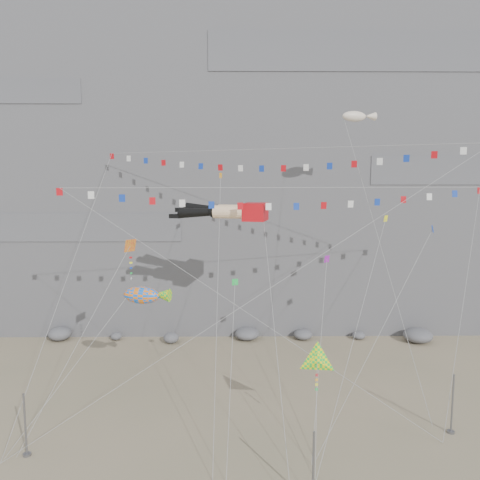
# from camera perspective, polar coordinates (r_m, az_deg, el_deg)

# --- Properties ---
(ground) EXTENTS (120.00, 120.00, 0.00)m
(ground) POSITION_cam_1_polar(r_m,az_deg,el_deg) (35.63, 1.61, -21.02)
(ground) COLOR gray
(ground) RESTS_ON ground
(cliff) EXTENTS (80.00, 28.00, 50.00)m
(cliff) POSITION_cam_1_polar(r_m,az_deg,el_deg) (63.94, 0.56, 14.47)
(cliff) COLOR slate
(cliff) RESTS_ON ground
(talus_boulders) EXTENTS (60.00, 3.00, 1.20)m
(talus_boulders) POSITION_cam_1_polar(r_m,az_deg,el_deg) (51.05, 0.87, -11.39)
(talus_boulders) COLOR slate
(talus_boulders) RESTS_ON ground
(anchor_pole_left) EXTENTS (0.12, 0.12, 4.03)m
(anchor_pole_left) POSITION_cam_1_polar(r_m,az_deg,el_deg) (33.47, -24.71, -19.80)
(anchor_pole_left) COLOR slate
(anchor_pole_left) RESTS_ON ground
(anchor_pole_center) EXTENTS (0.12, 0.12, 4.08)m
(anchor_pole_center) POSITION_cam_1_polar(r_m,az_deg,el_deg) (27.20, 8.93, -25.84)
(anchor_pole_center) COLOR slate
(anchor_pole_center) RESTS_ON ground
(anchor_pole_right) EXTENTS (0.12, 0.12, 4.12)m
(anchor_pole_right) POSITION_cam_1_polar(r_m,az_deg,el_deg) (36.00, 24.47, -17.73)
(anchor_pole_right) COLOR slate
(anchor_pole_right) RESTS_ON ground
(legs_kite) EXTENTS (8.49, 18.12, 21.13)m
(legs_kite) POSITION_cam_1_polar(r_m,az_deg,el_deg) (38.37, -1.36, 3.49)
(legs_kite) COLOR red
(legs_kite) RESTS_ON ground
(flag_banner_upper) EXTENTS (33.04, 21.53, 30.03)m
(flag_banner_upper) POSITION_cam_1_polar(r_m,az_deg,el_deg) (41.21, 3.96, 10.99)
(flag_banner_upper) COLOR red
(flag_banner_upper) RESTS_ON ground
(flag_banner_lower) EXTENTS (33.06, 10.47, 20.71)m
(flag_banner_lower) POSITION_cam_1_polar(r_m,az_deg,el_deg) (36.65, 5.25, 6.36)
(flag_banner_lower) COLOR red
(flag_banner_lower) RESTS_ON ground
(harlequin_kite) EXTENTS (6.93, 7.68, 15.03)m
(harlequin_kite) POSITION_cam_1_polar(r_m,az_deg,el_deg) (34.60, -13.27, -0.73)
(harlequin_kite) COLOR red
(harlequin_kite) RESTS_ON ground
(fish_windsock) EXTENTS (9.30, 8.00, 13.09)m
(fish_windsock) POSITION_cam_1_polar(r_m,az_deg,el_deg) (35.29, -11.94, -6.61)
(fish_windsock) COLOR orange
(fish_windsock) RESTS_ON ground
(delta_kite) EXTENTS (2.54, 6.14, 8.04)m
(delta_kite) POSITION_cam_1_polar(r_m,az_deg,el_deg) (30.74, 9.39, -14.37)
(delta_kite) COLOR #FFEE0D
(delta_kite) RESTS_ON ground
(blimp_windsock) EXTENTS (5.05, 12.69, 25.48)m
(blimp_windsock) POSITION_cam_1_polar(r_m,az_deg,el_deg) (43.53, 13.78, 14.33)
(blimp_windsock) COLOR #F0DEC5
(blimp_windsock) RESTS_ON ground
(small_kite_a) EXTENTS (0.95, 17.05, 23.90)m
(small_kite_a) POSITION_cam_1_polar(r_m,az_deg,el_deg) (40.51, -2.40, 7.07)
(small_kite_a) COLOR #FFA015
(small_kite_a) RESTS_ON ground
(small_kite_b) EXTENTS (3.11, 9.78, 14.42)m
(small_kite_b) POSITION_cam_1_polar(r_m,az_deg,el_deg) (36.09, 10.53, -2.56)
(small_kite_b) COLOR purple
(small_kite_b) RESTS_ON ground
(small_kite_c) EXTENTS (1.06, 8.82, 12.72)m
(small_kite_c) POSITION_cam_1_polar(r_m,az_deg,el_deg) (33.30, -0.63, -5.56)
(small_kite_c) COLOR green
(small_kite_c) RESTS_ON ground
(small_kite_d) EXTENTS (8.67, 14.89, 21.29)m
(small_kite_d) POSITION_cam_1_polar(r_m,az_deg,el_deg) (40.47, 17.25, 2.13)
(small_kite_d) COLOR #FEFC15
(small_kite_d) RESTS_ON ground
(small_kite_e) EXTENTS (10.44, 8.55, 18.29)m
(small_kite_e) POSITION_cam_1_polar(r_m,az_deg,el_deg) (37.29, 22.27, 0.91)
(small_kite_e) COLOR #1233A0
(small_kite_e) RESTS_ON ground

